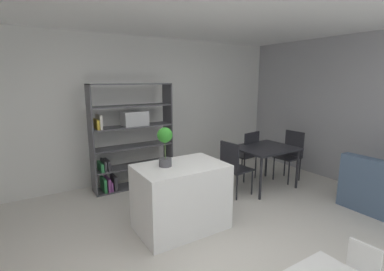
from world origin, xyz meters
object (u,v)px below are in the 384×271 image
dining_table (265,151)px  dining_chair_far (248,151)px  kitchen_island (181,197)px  potted_plant_on_island (165,143)px  dining_chair_island_side (233,165)px  dining_chair_window_side (291,152)px  open_bookshelf (129,137)px

dining_table → dining_chair_far: bearing=88.3°
kitchen_island → dining_chair_far: (2.03, 0.91, 0.14)m
kitchen_island → potted_plant_on_island: potted_plant_on_island is taller
dining_chair_far → kitchen_island: bearing=15.9°
dining_chair_island_side → kitchen_island: bearing=103.5°
kitchen_island → dining_chair_window_side: dining_chair_window_side is taller
dining_chair_island_side → dining_chair_far: bearing=-63.9°
dining_chair_window_side → potted_plant_on_island: bearing=-87.5°
kitchen_island → dining_chair_far: 2.23m
open_bookshelf → dining_table: (2.09, -1.33, -0.27)m
kitchen_island → potted_plant_on_island: bearing=162.0°
potted_plant_on_island → dining_table: (2.21, 0.39, -0.51)m
potted_plant_on_island → dining_chair_window_side: (2.95, 0.40, -0.62)m
kitchen_island → dining_table: (2.02, 0.45, 0.24)m
potted_plant_on_island → dining_chair_far: 2.46m
potted_plant_on_island → open_bookshelf: (0.12, 1.72, -0.24)m
open_bookshelf → dining_table: size_ratio=1.81×
kitchen_island → dining_chair_far: size_ratio=1.19×
kitchen_island → open_bookshelf: bearing=92.1°
dining_table → dining_chair_island_side: 0.76m
dining_chair_island_side → open_bookshelf: bearing=39.5°
kitchen_island → open_bookshelf: size_ratio=0.61×
dining_table → dining_chair_window_side: 0.75m
open_bookshelf → dining_chair_island_side: (1.34, -1.34, -0.39)m
open_bookshelf → dining_chair_window_side: size_ratio=1.96×
dining_chair_window_side → dining_chair_island_side: bearing=-94.4°
dining_chair_island_side → dining_chair_window_side: bearing=-94.8°
dining_table → dining_chair_far: (0.01, 0.46, -0.10)m
potted_plant_on_island → dining_chair_window_side: size_ratio=0.52×
potted_plant_on_island → dining_chair_far: (2.22, 0.85, -0.61)m
dining_chair_far → dining_chair_island_side: (-0.76, -0.47, -0.02)m
potted_plant_on_island → dining_chair_window_side: 3.05m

